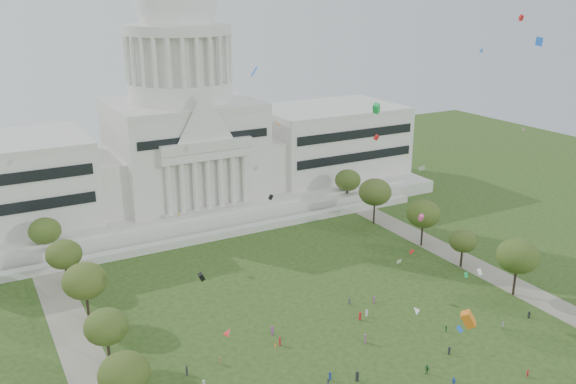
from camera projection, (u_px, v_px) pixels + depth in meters
capitol at (184, 139)px, 193.41m from camera, size 160.00×64.50×91.30m
path_left at (93, 383)px, 108.69m from camera, size 8.00×160.00×0.04m
path_right at (484, 270)px, 152.76m from camera, size 8.00×160.00×0.04m
row_tree_l_2 at (124, 374)px, 96.85m from camera, size 8.42×8.42×11.97m
row_tree_r_2 at (518, 256)px, 137.55m from camera, size 9.55×9.55×13.58m
row_tree_l_3 at (106, 327)px, 111.21m from camera, size 8.12×8.12×11.55m
row_tree_r_3 at (463, 241)px, 152.65m from camera, size 7.01×7.01×9.98m
row_tree_l_4 at (85, 281)px, 126.24m from camera, size 9.29×9.29×13.21m
row_tree_r_4 at (423, 214)px, 165.08m from camera, size 9.19×9.19×13.06m
row_tree_l_5 at (64, 254)px, 141.50m from camera, size 8.33×8.33×11.85m
row_tree_r_5 at (375, 192)px, 181.08m from camera, size 9.82×9.82×13.96m
row_tree_l_6 at (45, 231)px, 155.88m from camera, size 8.19×8.19×11.64m
row_tree_r_6 at (348, 180)px, 197.59m from camera, size 8.42×8.42×11.97m
person_0 at (529, 315)px, 130.20m from camera, size 0.89×0.74×1.55m
person_2 at (503, 325)px, 125.91m from camera, size 0.91×0.90×1.63m
person_3 at (454, 382)px, 107.46m from camera, size 0.85×1.22×1.71m
person_4 at (427, 369)px, 110.95m from camera, size 0.88×1.24×1.92m
person_8 at (328, 383)px, 107.43m from camera, size 0.81×0.56×1.55m
person_9 at (528, 374)px, 110.08m from camera, size 0.73×1.03×1.43m
person_10 at (446, 329)px, 124.80m from camera, size 0.76×0.96×1.44m
distant_crowd at (305, 370)px, 110.89m from camera, size 56.44×39.95×1.93m
kite_swarm at (405, 225)px, 102.20m from camera, size 95.95×102.26×59.40m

